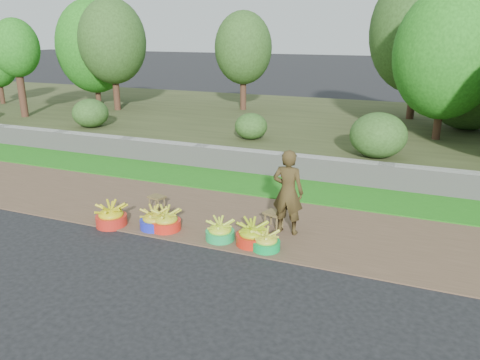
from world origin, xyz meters
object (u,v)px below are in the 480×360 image
at_px(basin_c, 166,221).
at_px(basin_d, 220,231).
at_px(basin_e, 252,235).
at_px(basin_f, 266,242).
at_px(stool_left, 157,199).
at_px(basin_a, 111,216).
at_px(stool_right, 274,215).
at_px(basin_b, 154,220).
at_px(vendor_woman, 288,192).

bearing_deg(basin_c, basin_d, -0.91).
distance_m(basin_e, basin_f, 0.28).
xyz_separation_m(basin_f, stool_left, (-2.50, 0.83, 0.08)).
relative_size(basin_c, basin_e, 0.97).
distance_m(basin_d, basin_f, 0.82).
xyz_separation_m(basin_a, stool_left, (0.34, 0.95, 0.05)).
height_order(basin_e, stool_left, basin_e).
height_order(basin_a, basin_f, basin_a).
xyz_separation_m(basin_d, stool_left, (-1.68, 0.77, 0.07)).
bearing_deg(basin_f, basin_d, 176.03).
xyz_separation_m(basin_d, stool_right, (0.66, 0.79, 0.09)).
height_order(stool_left, stool_right, stool_right).
xyz_separation_m(basin_e, basin_f, (0.27, -0.09, -0.03)).
xyz_separation_m(basin_c, stool_right, (1.69, 0.77, 0.07)).
relative_size(basin_d, basin_e, 0.90).
relative_size(basin_b, basin_e, 0.94).
relative_size(basin_d, stool_left, 1.38).
distance_m(basin_a, basin_b, 0.80).
xyz_separation_m(basin_a, basin_f, (2.84, 0.12, -0.03)).
bearing_deg(basin_d, basin_a, -175.02).
xyz_separation_m(basin_f, vendor_woman, (0.11, 0.74, 0.59)).
distance_m(basin_c, basin_d, 1.03).
bearing_deg(basin_f, basin_e, 160.69).
relative_size(basin_e, stool_right, 1.39).
relative_size(basin_f, vendor_woman, 0.31).
bearing_deg(vendor_woman, basin_b, 18.92).
xyz_separation_m(basin_c, vendor_woman, (1.96, 0.67, 0.57)).
bearing_deg(basin_e, basin_c, -179.28).
xyz_separation_m(basin_e, vendor_woman, (0.38, 0.65, 0.56)).
distance_m(basin_a, vendor_woman, 3.12).
bearing_deg(vendor_woman, basin_a, 17.48).
height_order(basin_b, stool_right, basin_b).
bearing_deg(basin_a, stool_right, 19.73).
distance_m(basin_d, vendor_woman, 1.29).
distance_m(basin_d, basin_e, 0.55).
bearing_deg(stool_right, basin_b, -157.34).
bearing_deg(stool_right, stool_left, -179.69).
height_order(basin_a, vendor_woman, vendor_woman).
bearing_deg(basin_b, basin_d, 0.44).
height_order(basin_d, basin_f, basin_d).
relative_size(basin_e, basin_f, 1.20).
bearing_deg(basin_a, basin_e, 4.72).
relative_size(basin_c, basin_d, 1.08).
bearing_deg(vendor_woman, stool_left, -0.76).
relative_size(basin_c, vendor_woman, 0.36).
bearing_deg(basin_b, basin_c, 6.90).
height_order(basin_e, basin_f, basin_e).
height_order(stool_right, vendor_woman, vendor_woman).
distance_m(basin_c, stool_right, 1.86).
distance_m(basin_d, stool_left, 1.85).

